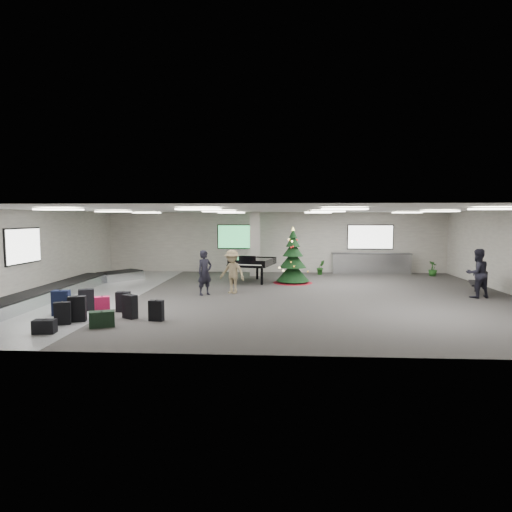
# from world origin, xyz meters

# --- Properties ---
(ground) EXTENTS (18.00, 18.00, 0.00)m
(ground) POSITION_xyz_m (0.00, 0.00, 0.00)
(ground) COLOR #353230
(ground) RESTS_ON ground
(room_envelope) EXTENTS (18.02, 14.02, 3.21)m
(room_envelope) POSITION_xyz_m (-0.38, 0.67, 2.33)
(room_envelope) COLOR #9D978F
(room_envelope) RESTS_ON ground
(baggage_carousel) EXTENTS (2.28, 9.71, 0.43)m
(baggage_carousel) POSITION_xyz_m (-7.84, -0.08, 0.21)
(baggage_carousel) COLOR silver
(baggage_carousel) RESTS_ON ground
(service_counter) EXTENTS (4.05, 0.65, 1.08)m
(service_counter) POSITION_xyz_m (5.00, 6.65, 0.55)
(service_counter) COLOR silver
(service_counter) RESTS_ON ground
(suitcase_0) EXTENTS (0.51, 0.36, 0.74)m
(suitcase_0) POSITION_xyz_m (-5.40, -4.34, 0.36)
(suitcase_0) COLOR black
(suitcase_0) RESTS_ON ground
(suitcase_1) EXTENTS (0.50, 0.43, 0.71)m
(suitcase_1) POSITION_xyz_m (-4.07, -3.86, 0.34)
(suitcase_1) COLOR black
(suitcase_1) RESTS_ON ground
(pink_suitcase) EXTENTS (0.48, 0.39, 0.67)m
(pink_suitcase) POSITION_xyz_m (-4.84, -3.98, 0.33)
(pink_suitcase) COLOR #F92062
(pink_suitcase) RESTS_ON ground
(suitcase_3) EXTENTS (0.42, 0.24, 0.64)m
(suitcase_3) POSITION_xyz_m (-4.58, -3.02, 0.31)
(suitcase_3) COLOR black
(suitcase_3) RESTS_ON ground
(navy_suitcase) EXTENTS (0.53, 0.36, 0.77)m
(navy_suitcase) POSITION_xyz_m (-6.24, -3.62, 0.38)
(navy_suitcase) COLOR black
(navy_suitcase) RESTS_ON ground
(suitcase_5) EXTENTS (0.47, 0.36, 0.64)m
(suitcase_5) POSITION_xyz_m (-5.65, -4.69, 0.31)
(suitcase_5) COLOR black
(suitcase_5) RESTS_ON ground
(green_duffel) EXTENTS (0.71, 0.52, 0.45)m
(green_duffel) POSITION_xyz_m (-4.47, -4.87, 0.21)
(green_duffel) COLOR black
(green_duffel) RESTS_ON ground
(suitcase_7) EXTENTS (0.42, 0.25, 0.61)m
(suitcase_7) POSITION_xyz_m (-3.22, -4.12, 0.29)
(suitcase_7) COLOR black
(suitcase_7) RESTS_ON ground
(suitcase_8) EXTENTS (0.53, 0.43, 0.71)m
(suitcase_8) POSITION_xyz_m (-5.78, -2.96, 0.34)
(suitcase_8) COLOR black
(suitcase_8) RESTS_ON ground
(black_duffel) EXTENTS (0.56, 0.35, 0.37)m
(black_duffel) POSITION_xyz_m (-5.65, -5.60, 0.18)
(black_duffel) COLOR black
(black_duffel) RESTS_ON ground
(christmas_tree) EXTENTS (1.76, 1.76, 2.51)m
(christmas_tree) POSITION_xyz_m (0.83, 3.22, 0.86)
(christmas_tree) COLOR maroon
(christmas_tree) RESTS_ON ground
(grand_piano) EXTENTS (2.12, 2.51, 1.25)m
(grand_piano) POSITION_xyz_m (-1.01, 3.42, 0.89)
(grand_piano) COLOR black
(grand_piano) RESTS_ON ground
(bench) EXTENTS (0.98, 1.58, 0.95)m
(bench) POSITION_xyz_m (7.87, 0.74, 0.53)
(bench) COLOR black
(bench) RESTS_ON ground
(traveler_a) EXTENTS (0.73, 0.73, 1.70)m
(traveler_a) POSITION_xyz_m (-2.56, -0.01, 0.85)
(traveler_a) COLOR black
(traveler_a) RESTS_ON ground
(traveler_b) EXTENTS (1.25, 1.06, 1.68)m
(traveler_b) POSITION_xyz_m (-1.57, 0.42, 0.84)
(traveler_b) COLOR #877553
(traveler_b) RESTS_ON ground
(traveler_bench) EXTENTS (1.01, 0.87, 1.79)m
(traveler_bench) POSITION_xyz_m (7.41, -0.01, 0.90)
(traveler_bench) COLOR black
(traveler_bench) RESTS_ON ground
(potted_plant_left) EXTENTS (0.51, 0.46, 0.75)m
(potted_plant_left) POSITION_xyz_m (2.35, 6.12, 0.38)
(potted_plant_left) COLOR #194516
(potted_plant_left) RESTS_ON ground
(potted_plant_right) EXTENTS (0.55, 0.55, 0.75)m
(potted_plant_right) POSITION_xyz_m (7.90, 5.89, 0.37)
(potted_plant_right) COLOR #194516
(potted_plant_right) RESTS_ON ground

